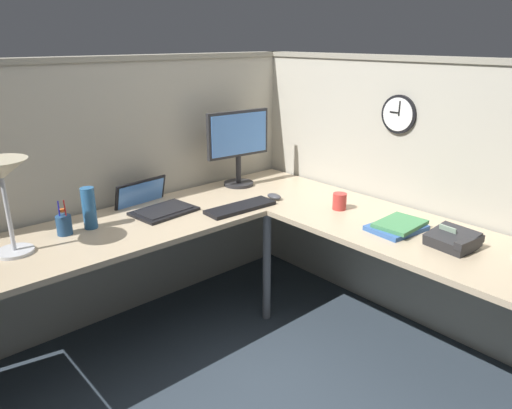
# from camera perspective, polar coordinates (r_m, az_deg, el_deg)

# --- Properties ---
(ground_plane) EXTENTS (6.80, 6.80, 0.00)m
(ground_plane) POSITION_cam_1_polar(r_m,az_deg,el_deg) (2.92, 1.06, -15.67)
(ground_plane) COLOR #2D3842
(cubicle_wall_back) EXTENTS (2.57, 0.12, 1.58)m
(cubicle_wall_back) POSITION_cam_1_polar(r_m,az_deg,el_deg) (3.05, -15.20, 1.77)
(cubicle_wall_back) COLOR #A8A393
(cubicle_wall_back) RESTS_ON ground
(cubicle_wall_right) EXTENTS (0.12, 2.37, 1.58)m
(cubicle_wall_right) POSITION_cam_1_polar(r_m,az_deg,el_deg) (3.04, 16.81, 1.59)
(cubicle_wall_right) COLOR #A8A393
(cubicle_wall_right) RESTS_ON ground
(desk) EXTENTS (2.35, 2.15, 0.73)m
(desk) POSITION_cam_1_polar(r_m,az_deg,el_deg) (2.49, -0.59, -5.46)
(desk) COLOR tan
(desk) RESTS_ON ground
(monitor) EXTENTS (0.46, 0.20, 0.50)m
(monitor) POSITION_cam_1_polar(r_m,az_deg,el_deg) (3.17, -2.12, 7.41)
(monitor) COLOR #232326
(monitor) RESTS_ON desk
(laptop) EXTENTS (0.38, 0.41, 0.22)m
(laptop) POSITION_cam_1_polar(r_m,az_deg,el_deg) (2.84, -12.10, -0.03)
(laptop) COLOR black
(laptop) RESTS_ON desk
(keyboard) EXTENTS (0.44, 0.16, 0.02)m
(keyboard) POSITION_cam_1_polar(r_m,az_deg,el_deg) (2.78, -1.87, -0.35)
(keyboard) COLOR black
(keyboard) RESTS_ON desk
(computer_mouse) EXTENTS (0.06, 0.10, 0.03)m
(computer_mouse) POSITION_cam_1_polar(r_m,az_deg,el_deg) (2.95, 2.18, 0.97)
(computer_mouse) COLOR #38383D
(computer_mouse) RESTS_ON desk
(desk_lamp_dome) EXTENTS (0.24, 0.24, 0.44)m
(desk_lamp_dome) POSITION_cam_1_polar(r_m,az_deg,el_deg) (2.38, -28.08, 2.84)
(desk_lamp_dome) COLOR #B7BABF
(desk_lamp_dome) RESTS_ON desk
(pen_cup) EXTENTS (0.08, 0.08, 0.18)m
(pen_cup) POSITION_cam_1_polar(r_m,az_deg,el_deg) (2.60, -21.92, -2.24)
(pen_cup) COLOR navy
(pen_cup) RESTS_ON desk
(thermos_flask) EXTENTS (0.07, 0.07, 0.22)m
(thermos_flask) POSITION_cam_1_polar(r_m,az_deg,el_deg) (2.62, -19.29, -0.40)
(thermos_flask) COLOR #26598C
(thermos_flask) RESTS_ON desk
(office_phone) EXTENTS (0.21, 0.22, 0.11)m
(office_phone) POSITION_cam_1_polar(r_m,az_deg,el_deg) (2.45, 22.51, -3.96)
(office_phone) COLOR #232326
(office_phone) RESTS_ON desk
(book_stack) EXTENTS (0.30, 0.23, 0.04)m
(book_stack) POSITION_cam_1_polar(r_m,az_deg,el_deg) (2.58, 16.55, -2.49)
(book_stack) COLOR #335999
(book_stack) RESTS_ON desk
(coffee_mug) EXTENTS (0.08, 0.08, 0.10)m
(coffee_mug) POSITION_cam_1_polar(r_m,az_deg,el_deg) (2.81, 9.93, 0.37)
(coffee_mug) COLOR #B2332D
(coffee_mug) RESTS_ON desk
(wall_clock) EXTENTS (0.04, 0.22, 0.22)m
(wall_clock) POSITION_cam_1_polar(r_m,az_deg,el_deg) (2.91, 16.69, 10.28)
(wall_clock) COLOR black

